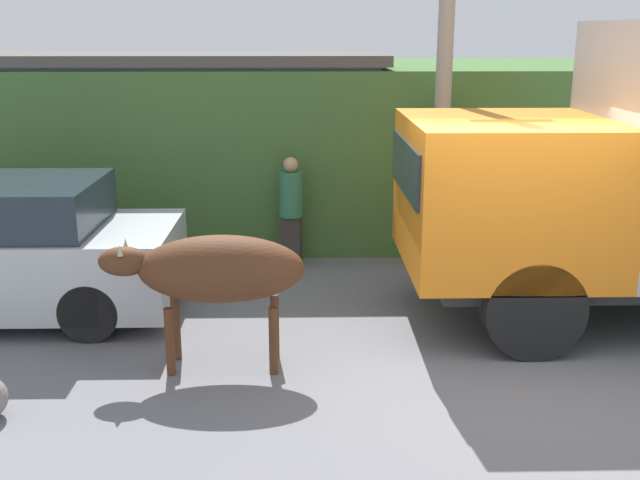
{
  "coord_description": "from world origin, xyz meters",
  "views": [
    {
      "loc": [
        -2.14,
        -6.9,
        3.29
      ],
      "look_at": [
        -1.96,
        0.72,
        1.16
      ],
      "focal_mm": 42.0,
      "sensor_mm": 36.0,
      "label": 1
    }
  ],
  "objects": [
    {
      "name": "brown_cow",
      "position": [
        -3.0,
        0.12,
        1.02
      ],
      "size": [
        2.02,
        0.68,
        1.38
      ],
      "rotation": [
        0.0,
        0.0,
        0.04
      ],
      "color": "#512D19",
      "rests_on": "ground_plane"
    },
    {
      "name": "pedestrian_on_hill",
      "position": [
        -2.31,
        3.52,
        0.87
      ],
      "size": [
        0.4,
        0.4,
        1.59
      ],
      "rotation": [
        0.0,
        0.0,
        2.9
      ],
      "color": "#38332D",
      "rests_on": "ground_plane"
    },
    {
      "name": "building_backdrop",
      "position": [
        -4.17,
        5.26,
        1.49
      ],
      "size": [
        6.64,
        2.7,
        2.96
      ],
      "color": "#99ADB7",
      "rests_on": "ground_plane"
    },
    {
      "name": "utility_pole",
      "position": [
        -0.2,
        3.52,
        3.1
      ],
      "size": [
        0.9,
        0.22,
        5.97
      ],
      "color": "#9E998E",
      "rests_on": "ground_plane"
    },
    {
      "name": "ground_plane",
      "position": [
        0.0,
        0.0,
        0.0
      ],
      "size": [
        60.0,
        60.0,
        0.0
      ],
      "primitive_type": "plane",
      "color": "slate"
    },
    {
      "name": "hillside_embankment",
      "position": [
        0.0,
        6.63,
        1.37
      ],
      "size": [
        32.0,
        5.52,
        2.75
      ],
      "color": "#426B33",
      "rests_on": "ground_plane"
    }
  ]
}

